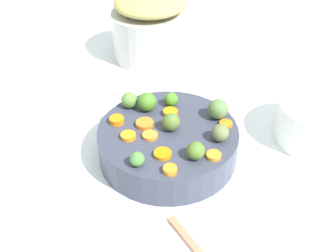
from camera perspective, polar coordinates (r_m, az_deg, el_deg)
The scene contains 22 objects.
tabletop at distance 0.93m, azimuth 0.12°, elevation -3.35°, with size 2.40×2.40×0.02m, color white.
serving_bowl_carrots at distance 0.88m, azimuth 0.00°, elevation -2.34°, with size 0.29×0.29×0.07m, color #383C4D.
metal_pot at distance 1.25m, azimuth -2.36°, elevation 12.44°, with size 0.23×0.23×0.14m, color beige.
stuffing_mound at distance 1.21m, azimuth -2.48°, elevation 16.52°, with size 0.20×0.20×0.05m, color tan.
carrot_slice_0 at distance 0.88m, azimuth -7.05°, elevation 0.81°, with size 0.03×0.03×0.01m, color orange.
carrot_slice_1 at distance 0.84m, azimuth -2.48°, elevation -1.32°, with size 0.03×0.03×0.01m, color orange.
carrot_slice_2 at distance 0.79m, azimuth -0.75°, elevation -3.84°, with size 0.03×0.03×0.01m, color orange.
carrot_slice_3 at distance 0.76m, azimuth 0.28°, elevation -6.02°, with size 0.03×0.03×0.01m, color orange.
carrot_slice_4 at distance 0.84m, azimuth -5.48°, elevation -1.36°, with size 0.03×0.03×0.01m, color orange.
carrot_slice_5 at distance 0.90m, azimuth 0.32°, elevation 1.84°, with size 0.03×0.03×0.01m, color orange.
carrot_slice_6 at distance 0.87m, azimuth -3.22°, elevation 0.32°, with size 0.04×0.04×0.01m, color orange.
carrot_slice_7 at distance 0.80m, azimuth 6.53°, elevation -3.89°, with size 0.03×0.03×0.01m, color orange.
carrot_slice_8 at distance 0.88m, azimuth 7.93°, elevation 0.30°, with size 0.03×0.03×0.01m, color orange.
brussels_sprout_0 at distance 0.92m, azimuth -5.32°, elevation 3.58°, with size 0.04×0.04×0.04m, color #5E883C.
brussels_sprout_1 at distance 0.85m, azimuth 0.44°, elevation 0.54°, with size 0.04×0.04×0.04m, color #506D2E.
brussels_sprout_2 at distance 0.91m, azimuth -2.89°, elevation 3.33°, with size 0.04×0.04×0.04m, color #467E28.
brussels_sprout_3 at distance 0.77m, azimuth -4.25°, elevation -4.56°, with size 0.03×0.03×0.03m, color #49833D.
brussels_sprout_4 at distance 0.78m, azimuth 3.83°, elevation -3.39°, with size 0.04×0.04×0.04m, color #4E7027.
brussels_sprout_5 at distance 0.89m, azimuth 6.87°, elevation 2.32°, with size 0.04×0.04×0.04m, color #557A41.
brussels_sprout_6 at distance 0.92m, azimuth 0.44°, elevation 3.67°, with size 0.03×0.03×0.03m, color #498323.
brussels_sprout_7 at distance 0.83m, azimuth 7.16°, elevation -0.93°, with size 0.04×0.04×0.04m, color #606D41.
casserole_dish at distance 0.98m, azimuth 20.16°, elevation 0.52°, with size 0.19×0.19×0.09m, color white.
Camera 1 is at (-0.43, -0.56, 0.62)m, focal length 44.43 mm.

